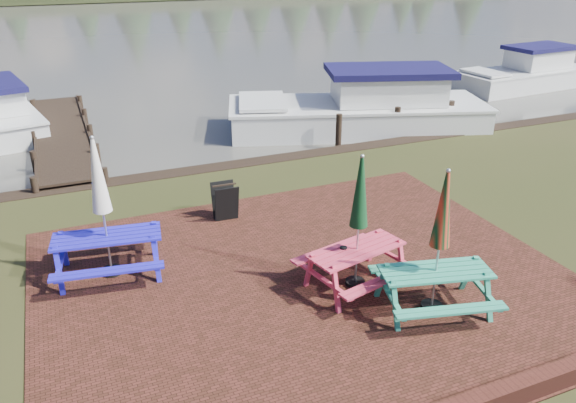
% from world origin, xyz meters
% --- Properties ---
extents(ground, '(120.00, 120.00, 0.00)m').
position_xyz_m(ground, '(0.00, 0.00, 0.00)').
color(ground, '#242C10').
rests_on(ground, ground).
extents(paving, '(9.00, 7.50, 0.02)m').
position_xyz_m(paving, '(0.00, 1.00, 0.01)').
color(paving, '#341910').
rests_on(paving, ground).
extents(brick_wall, '(6.21, 1.79, 0.30)m').
position_xyz_m(brick_wall, '(2.15, -2.42, 0.15)').
color(brick_wall, '#4C1E16').
rests_on(brick_wall, ground).
extents(water, '(120.00, 60.00, 0.02)m').
position_xyz_m(water, '(0.00, 37.00, 0.00)').
color(water, '#4B4740').
rests_on(water, ground).
extents(picnic_table_teal, '(2.03, 1.89, 2.38)m').
position_xyz_m(picnic_table_teal, '(1.50, -0.53, 0.83)').
color(picnic_table_teal, teal).
rests_on(picnic_table_teal, ground).
extents(picnic_table_red, '(1.98, 1.84, 2.34)m').
position_xyz_m(picnic_table_red, '(0.71, 0.56, 0.82)').
color(picnic_table_red, '#D83752').
rests_on(picnic_table_red, ground).
extents(picnic_table_blue, '(2.04, 1.87, 2.53)m').
position_xyz_m(picnic_table_blue, '(-3.09, 2.56, 0.89)').
color(picnic_table_blue, '#221BCB').
rests_on(picnic_table_blue, ground).
extents(chalkboard, '(0.51, 0.49, 0.80)m').
position_xyz_m(chalkboard, '(-0.57, 3.89, 0.42)').
color(chalkboard, black).
rests_on(chalkboard, ground).
extents(jetty, '(1.76, 9.08, 1.00)m').
position_xyz_m(jetty, '(-3.50, 11.28, 0.11)').
color(jetty, black).
rests_on(jetty, ground).
extents(boat_near, '(8.72, 5.26, 2.23)m').
position_xyz_m(boat_near, '(5.62, 8.94, 0.46)').
color(boat_near, silver).
rests_on(boat_near, ground).
extents(boat_far, '(6.33, 2.68, 1.93)m').
position_xyz_m(boat_far, '(15.12, 11.60, 0.38)').
color(boat_far, silver).
rests_on(boat_far, ground).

